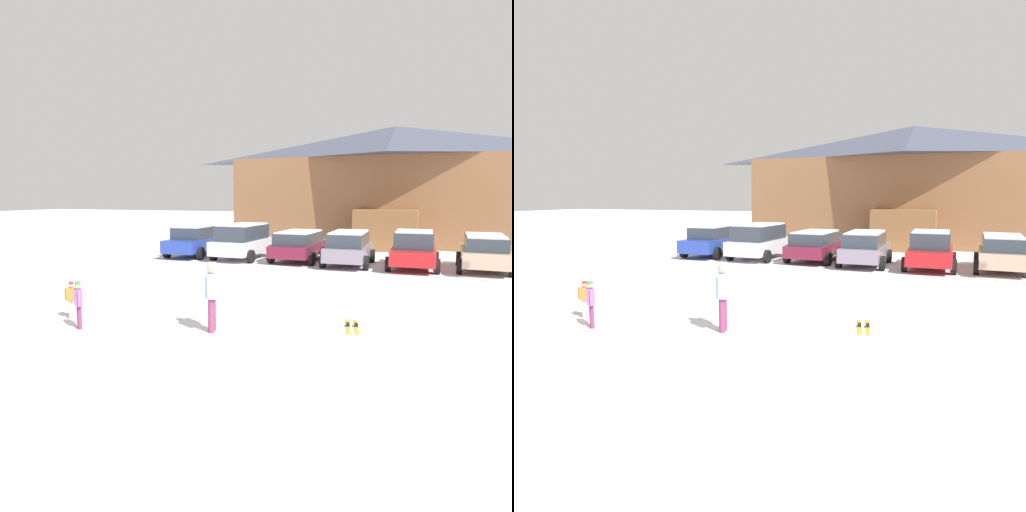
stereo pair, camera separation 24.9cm
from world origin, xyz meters
The scene contains 12 objects.
ground centered at (0.00, 0.00, 0.00)m, with size 160.00×160.00×0.00m, color silver.
ski_lodge centered at (1.80, 26.15, 3.98)m, with size 20.79×10.78×7.86m.
parked_blue_hatchback centered at (-7.56, 14.95, 0.82)m, with size 2.24×4.42×1.62m.
parked_white_suv centered at (-4.69, 14.78, 0.95)m, with size 2.43×4.22×1.79m.
parked_maroon_van centered at (-1.79, 15.03, 0.82)m, with size 2.41×4.09×1.49m.
parked_grey_wagon centered at (0.74, 14.50, 0.86)m, with size 2.15×4.09×1.58m.
parked_red_sedan centered at (3.60, 14.58, 0.85)m, with size 2.21×4.26×1.70m.
parked_beige_suv centered at (6.46, 14.95, 0.85)m, with size 2.29×4.28×1.56m.
skier_child_in_orange_jacket centered at (-4.48, 2.54, 0.56)m, with size 0.35×0.22×0.99m.
skier_adult_in_blue_parka centered at (-0.55, 2.82, 0.94)m, with size 0.32×0.61×1.67m.
skier_child_in_purple_jacket centered at (-3.68, 1.89, 0.66)m, with size 0.34×0.32×1.16m.
pair_of_skis centered at (2.52, 4.38, 0.02)m, with size 0.54×1.36×0.08m.
Camera 1 is at (4.16, -6.68, 3.22)m, focal length 32.00 mm.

